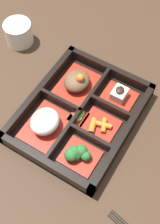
# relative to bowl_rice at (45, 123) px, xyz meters

# --- Properties ---
(ground_plane) EXTENTS (3.00, 3.00, 0.00)m
(ground_plane) POSITION_rel_bowl_rice_xyz_m (0.07, -0.05, -0.03)
(ground_plane) COLOR #382619
(bento_base) EXTENTS (0.30, 0.24, 0.01)m
(bento_base) POSITION_rel_bowl_rice_xyz_m (0.07, -0.05, -0.03)
(bento_base) COLOR black
(bento_base) RESTS_ON ground_plane
(bento_rim) EXTENTS (0.30, 0.24, 0.04)m
(bento_rim) POSITION_rel_bowl_rice_xyz_m (0.07, -0.05, -0.01)
(bento_rim) COLOR black
(bento_rim) RESTS_ON ground_plane
(bowl_rice) EXTENTS (0.11, 0.09, 0.05)m
(bowl_rice) POSITION_rel_bowl_rice_xyz_m (0.00, 0.00, 0.00)
(bowl_rice) COLOR maroon
(bowl_rice) RESTS_ON bento_base
(bowl_stew) EXTENTS (0.11, 0.09, 0.05)m
(bowl_stew) POSITION_rel_bowl_rice_xyz_m (0.13, -0.00, -0.00)
(bowl_stew) COLOR maroon
(bowl_stew) RESTS_ON bento_base
(bowl_greens) EXTENTS (0.07, 0.08, 0.04)m
(bowl_greens) POSITION_rel_bowl_rice_xyz_m (-0.02, -0.10, -0.01)
(bowl_greens) COLOR maroon
(bowl_greens) RESTS_ON bento_base
(bowl_carrots) EXTENTS (0.07, 0.08, 0.02)m
(bowl_carrots) POSITION_rel_bowl_rice_xyz_m (0.06, -0.10, -0.02)
(bowl_carrots) COLOR maroon
(bowl_carrots) RESTS_ON bento_base
(bowl_tofu) EXTENTS (0.07, 0.08, 0.04)m
(bowl_tofu) POSITION_rel_bowl_rice_xyz_m (0.16, -0.10, -0.01)
(bowl_tofu) COLOR maroon
(bowl_tofu) RESTS_ON bento_base
(bowl_pickles) EXTENTS (0.04, 0.04, 0.01)m
(bowl_pickles) POSITION_rel_bowl_rice_xyz_m (0.06, -0.05, -0.02)
(bowl_pickles) COLOR maroon
(bowl_pickles) RESTS_ON bento_base
(tea_cup) EXTENTS (0.07, 0.07, 0.06)m
(tea_cup) POSITION_rel_bowl_rice_xyz_m (0.19, 0.22, 0.00)
(tea_cup) COLOR beige
(tea_cup) RESTS_ON ground_plane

